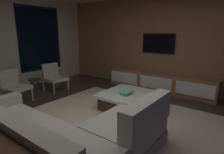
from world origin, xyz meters
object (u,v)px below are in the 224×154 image
(sectional_couch, at_px, (59,138))
(side_stool, at_px, (35,82))
(accent_chair_near_window, at_px, (54,76))
(media_console, at_px, (160,83))
(accent_chair_by_curtain, at_px, (13,85))
(book_stack_on_coffee_table, at_px, (126,92))
(mounted_tv, at_px, (158,43))
(coffee_table, at_px, (129,101))

(sectional_couch, distance_m, side_stool, 2.91)
(accent_chair_near_window, xyz_separation_m, media_console, (1.78, -2.49, -0.18))
(accent_chair_by_curtain, distance_m, media_console, 3.85)
(accent_chair_near_window, distance_m, media_console, 3.07)
(side_stool, distance_m, media_console, 3.45)
(book_stack_on_coffee_table, xyz_separation_m, mounted_tv, (1.91, 0.16, 0.95))
(book_stack_on_coffee_table, relative_size, accent_chair_near_window, 0.36)
(mounted_tv, bearing_deg, sectional_couch, -175.20)
(book_stack_on_coffee_table, distance_m, side_stool, 2.56)
(media_console, relative_size, mounted_tv, 3.21)
(book_stack_on_coffee_table, distance_m, accent_chair_near_window, 2.46)
(book_stack_on_coffee_table, bearing_deg, coffee_table, -11.34)
(coffee_table, relative_size, side_stool, 2.52)
(accent_chair_near_window, distance_m, accent_chair_by_curtain, 1.16)
(accent_chair_by_curtain, relative_size, mounted_tv, 0.81)
(sectional_couch, bearing_deg, mounted_tv, 4.80)
(side_stool, relative_size, media_console, 0.15)
(coffee_table, bearing_deg, side_stool, 106.75)
(coffee_table, bearing_deg, book_stack_on_coffee_table, 168.66)
(accent_chair_near_window, xyz_separation_m, mounted_tv, (1.96, -2.29, 0.92))
(sectional_couch, height_order, mounted_tv, mounted_tv)
(side_stool, distance_m, mounted_tv, 3.58)
(book_stack_on_coffee_table, bearing_deg, media_console, -1.19)
(accent_chair_near_window, bearing_deg, sectional_couch, -125.19)
(book_stack_on_coffee_table, distance_m, mounted_tv, 2.14)
(accent_chair_by_curtain, bearing_deg, accent_chair_near_window, 0.38)
(side_stool, bearing_deg, mounted_tv, -42.17)
(mounted_tv, bearing_deg, coffee_table, -174.17)
(accent_chair_by_curtain, bearing_deg, side_stool, 2.56)
(book_stack_on_coffee_table, bearing_deg, mounted_tv, 4.86)
(coffee_table, height_order, mounted_tv, mounted_tv)
(book_stack_on_coffee_table, xyz_separation_m, accent_chair_near_window, (-0.05, 2.46, 0.03))
(coffee_table, bearing_deg, media_console, -0.50)
(sectional_couch, relative_size, mounted_tv, 2.59)
(book_stack_on_coffee_table, height_order, mounted_tv, mounted_tv)
(accent_chair_by_curtain, bearing_deg, coffee_table, -61.98)
(coffee_table, distance_m, accent_chair_near_window, 2.49)
(accent_chair_by_curtain, height_order, side_stool, accent_chair_by_curtain)
(sectional_couch, height_order, side_stool, sectional_couch)
(coffee_table, xyz_separation_m, media_console, (1.62, -0.01, 0.06))
(book_stack_on_coffee_table, relative_size, media_console, 0.09)
(accent_chair_by_curtain, distance_m, side_stool, 0.57)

